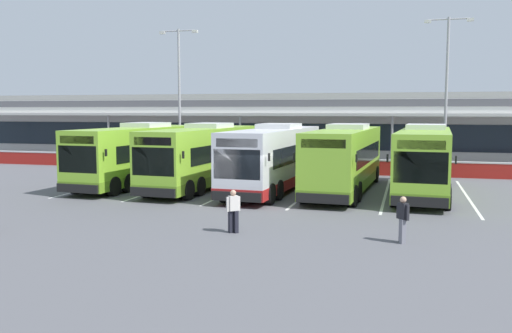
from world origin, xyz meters
TOP-DOWN VIEW (x-y plane):
  - ground_plane at (0.00, 0.00)m, footprint 200.00×200.00m
  - terminal_building at (-0.00, 26.91)m, footprint 70.00×13.00m
  - red_barrier_wall at (0.00, 14.50)m, footprint 60.00×0.40m
  - coach_bus_leftmost at (-8.58, 5.81)m, footprint 3.45×12.27m
  - coach_bus_left_centre at (-4.27, 5.66)m, footprint 3.45×12.27m
  - coach_bus_centre at (0.09, 5.48)m, footprint 3.45×12.27m
  - coach_bus_right_centre at (4.03, 5.98)m, footprint 3.45×12.27m
  - coach_bus_rightmost at (8.28, 6.25)m, footprint 3.45×12.27m
  - bay_stripe_far_west at (-10.50, 6.00)m, footprint 0.14×13.00m
  - bay_stripe_west at (-6.30, 6.00)m, footprint 0.14×13.00m
  - bay_stripe_mid_west at (-2.10, 6.00)m, footprint 0.14×13.00m
  - bay_stripe_centre at (2.10, 6.00)m, footprint 0.14×13.00m
  - bay_stripe_mid_east at (6.30, 6.00)m, footprint 0.14×13.00m
  - bay_stripe_east at (10.50, 6.00)m, footprint 0.14×13.00m
  - pedestrian_child at (7.28, -5.45)m, footprint 0.43×0.46m
  - pedestrian_near_bin at (1.18, -5.52)m, footprint 0.46×0.43m
  - lamp_post_west at (-10.49, 16.58)m, footprint 3.24×0.28m
  - lamp_post_centre at (9.92, 16.39)m, footprint 3.24×0.28m

SIDE VIEW (x-z plane):
  - ground_plane at x=0.00m, z-range 0.00..0.00m
  - bay_stripe_far_west at x=-10.50m, z-range 0.00..0.01m
  - bay_stripe_west at x=-6.30m, z-range 0.00..0.01m
  - bay_stripe_mid_west at x=-2.10m, z-range 0.00..0.01m
  - bay_stripe_centre at x=2.10m, z-range 0.00..0.01m
  - bay_stripe_mid_east at x=6.30m, z-range 0.00..0.01m
  - bay_stripe_east at x=10.50m, z-range 0.00..0.01m
  - red_barrier_wall at x=0.00m, z-range 0.01..1.10m
  - pedestrian_child at x=7.28m, z-range 0.06..1.68m
  - pedestrian_near_bin at x=1.18m, z-range 0.06..1.68m
  - coach_bus_leftmost at x=-8.58m, z-range -0.10..3.68m
  - coach_bus_left_centre at x=-4.27m, z-range -0.10..3.68m
  - coach_bus_centre at x=0.09m, z-range -0.10..3.68m
  - coach_bus_right_centre at x=4.03m, z-range -0.10..3.68m
  - coach_bus_rightmost at x=8.28m, z-range -0.10..3.68m
  - terminal_building at x=0.00m, z-range 0.01..6.01m
  - lamp_post_west at x=-10.49m, z-range 0.79..11.79m
  - lamp_post_centre at x=9.92m, z-range 0.79..11.79m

